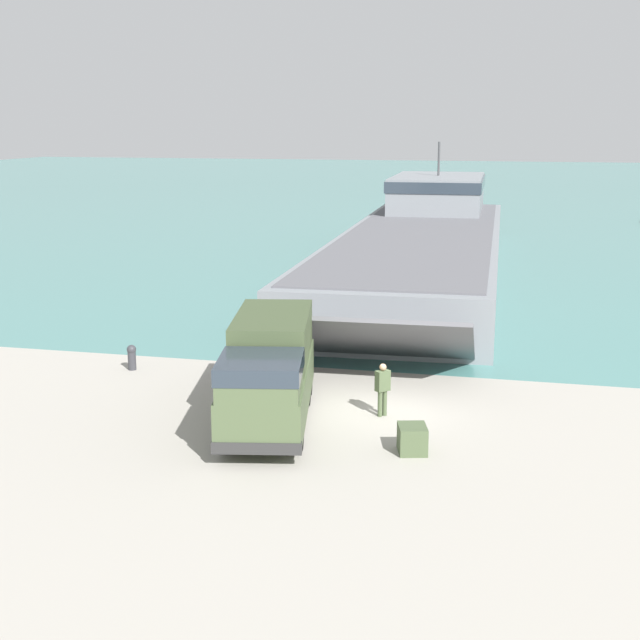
{
  "coord_description": "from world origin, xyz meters",
  "views": [
    {
      "loc": [
        4.36,
        -26.23,
        8.81
      ],
      "look_at": [
        -2.59,
        2.51,
        2.22
      ],
      "focal_mm": 50.0,
      "sensor_mm": 36.0,
      "label": 1
    }
  ],
  "objects_px": {
    "mooring_bollard": "(132,356)",
    "military_truck": "(269,370)",
    "landing_craft": "(424,239)",
    "cargo_crate": "(412,439)",
    "soldier_on_ramp": "(383,386)"
  },
  "relations": [
    {
      "from": "mooring_bollard",
      "to": "military_truck",
      "type": "bearing_deg",
      "value": -33.72
    },
    {
      "from": "landing_craft",
      "to": "military_truck",
      "type": "relative_size",
      "value": 5.66
    },
    {
      "from": "mooring_bollard",
      "to": "landing_craft",
      "type": "bearing_deg",
      "value": 73.8
    },
    {
      "from": "military_truck",
      "to": "mooring_bollard",
      "type": "xyz_separation_m",
      "value": [
        -6.53,
        4.36,
        -1.1
      ]
    },
    {
      "from": "landing_craft",
      "to": "cargo_crate",
      "type": "height_order",
      "value": "landing_craft"
    },
    {
      "from": "soldier_on_ramp",
      "to": "cargo_crate",
      "type": "distance_m",
      "value": 3.18
    },
    {
      "from": "soldier_on_ramp",
      "to": "cargo_crate",
      "type": "height_order",
      "value": "soldier_on_ramp"
    },
    {
      "from": "landing_craft",
      "to": "cargo_crate",
      "type": "relative_size",
      "value": 48.17
    },
    {
      "from": "landing_craft",
      "to": "mooring_bollard",
      "type": "xyz_separation_m",
      "value": [
        -7.43,
        -25.56,
        -1.31
      ]
    },
    {
      "from": "military_truck",
      "to": "soldier_on_ramp",
      "type": "bearing_deg",
      "value": 101.53
    },
    {
      "from": "military_truck",
      "to": "soldier_on_ramp",
      "type": "height_order",
      "value": "military_truck"
    },
    {
      "from": "military_truck",
      "to": "cargo_crate",
      "type": "height_order",
      "value": "military_truck"
    },
    {
      "from": "landing_craft",
      "to": "soldier_on_ramp",
      "type": "height_order",
      "value": "landing_craft"
    },
    {
      "from": "military_truck",
      "to": "cargo_crate",
      "type": "distance_m",
      "value": 4.9
    },
    {
      "from": "soldier_on_ramp",
      "to": "mooring_bollard",
      "type": "distance_m",
      "value": 10.19
    }
  ]
}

